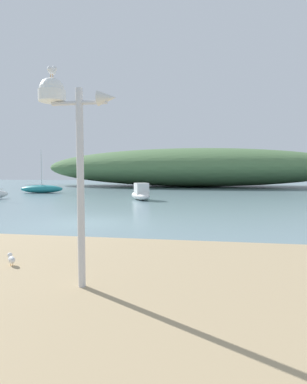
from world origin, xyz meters
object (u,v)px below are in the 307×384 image
mast_structure (66,120)px  seagull_near_waterline (11,259)px  seagull_on_radar (52,70)px  sailboat_east_reach (42,189)px  motorboat_by_sandbar (141,194)px

mast_structure → seagull_near_waterline: bearing=152.2°
seagull_on_radar → seagull_near_waterline: size_ratio=0.98×
seagull_near_waterline → sailboat_east_reach: bearing=117.8°
mast_structure → seagull_near_waterline: mast_structure is taller
mast_structure → sailboat_east_reach: bearing=120.0°
seagull_on_radar → motorboat_by_sandbar: seagull_on_radar is taller
seagull_on_radar → sailboat_east_reach: size_ratio=0.07×
seagull_near_waterline → mast_structure: bearing=-27.8°
seagull_on_radar → seagull_near_waterline: 3.82m
sailboat_east_reach → seagull_near_waterline: 25.54m
mast_structure → sailboat_east_reach: sailboat_east_reach is taller
seagull_near_waterline → motorboat_by_sandbar: bearing=92.7°
mast_structure → seagull_on_radar: seagull_on_radar is taller
sailboat_east_reach → seagull_near_waterline: bearing=-62.2°
motorboat_by_sandbar → seagull_near_waterline: 16.98m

